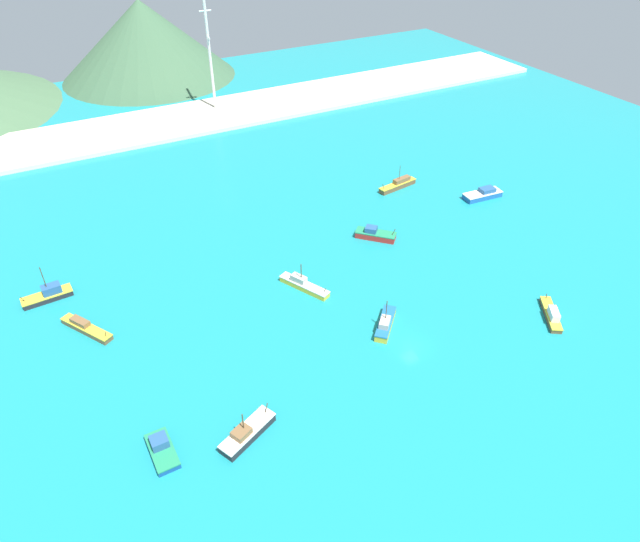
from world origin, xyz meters
name	(u,v)px	position (x,y,z in m)	size (l,w,h in m)	color
ground	(324,257)	(0.00, 30.00, -0.25)	(260.00, 280.00, 0.50)	teal
fishing_boat_0	(86,328)	(-46.58, 29.42, 0.72)	(7.22, 10.33, 2.12)	brown
fishing_boat_1	(48,295)	(-50.94, 41.60, 0.97)	(8.92, 3.35, 7.03)	#232328
fishing_boat_2	(385,324)	(-1.19, 5.98, 0.93)	(7.51, 7.56, 6.15)	gold
fishing_boat_3	(375,234)	(12.53, 30.66, 0.92)	(7.89, 8.00, 3.02)	red
fishing_boat_4	(247,433)	(-30.74, -3.94, 0.88)	(9.36, 6.18, 5.25)	#232328
fishing_boat_5	(398,184)	(29.64, 46.90, 0.91)	(10.81, 3.52, 5.88)	brown
fishing_boat_6	(552,314)	(25.83, -5.62, 0.80)	(6.55, 8.67, 2.32)	brown
fishing_boat_7	(303,285)	(-8.60, 22.40, 0.82)	(6.34, 10.39, 5.36)	gold
fishing_boat_8	(162,449)	(-41.91, -0.91, 0.78)	(3.21, 6.98, 2.32)	#14478C
fishing_boat_9	(483,194)	(44.54, 33.44, 0.87)	(9.66, 3.96, 2.30)	#1E5BA8
beach_strip	(195,118)	(0.00, 112.42, 0.60)	(247.00, 25.85, 1.20)	beige
hill_central	(144,39)	(-1.10, 160.30, 13.05)	(61.02, 61.02, 26.10)	#3D6042
radio_tower	(209,51)	(8.07, 116.37, 18.33)	(3.59, 2.88, 35.95)	silver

